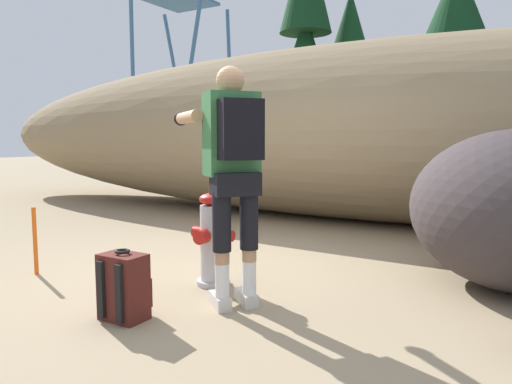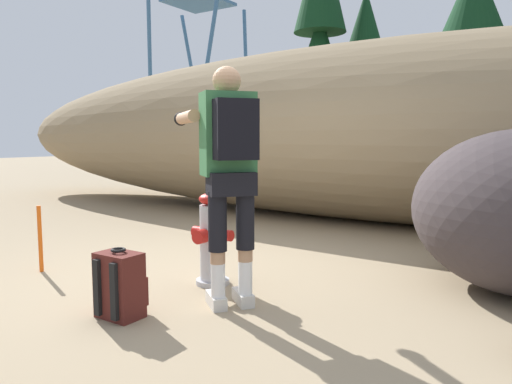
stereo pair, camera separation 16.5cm
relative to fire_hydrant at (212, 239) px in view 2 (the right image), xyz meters
The scene contains 9 objects.
ground_plane 0.40m from the fire_hydrant, 133.10° to the left, with size 56.00×56.00×0.04m, color #998466.
dirt_embankment 3.95m from the fire_hydrant, 90.86° to the left, with size 15.82×3.20×2.59m, color #897556.
fire_hydrant is the anchor object (origin of this frame).
utility_worker 0.87m from the fire_hydrant, 38.19° to the right, with size 1.00×0.91×1.69m.
spare_backpack 0.93m from the fire_hydrant, 93.60° to the right, with size 0.30×0.29×0.47m.
pine_tree_far_left 9.84m from the fire_hydrant, 110.41° to the left, with size 2.12×2.12×6.72m.
pine_tree_left 10.37m from the fire_hydrant, 103.77° to the left, with size 1.83×1.83×5.21m.
pine_tree_center 9.99m from the fire_hydrant, 88.12° to the left, with size 2.45×2.45×5.46m.
survey_stake 1.62m from the fire_hydrant, 160.31° to the right, with size 0.04×0.04×0.60m, color #E55914.
Camera 2 is at (2.46, -3.10, 1.19)m, focal length 33.67 mm.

